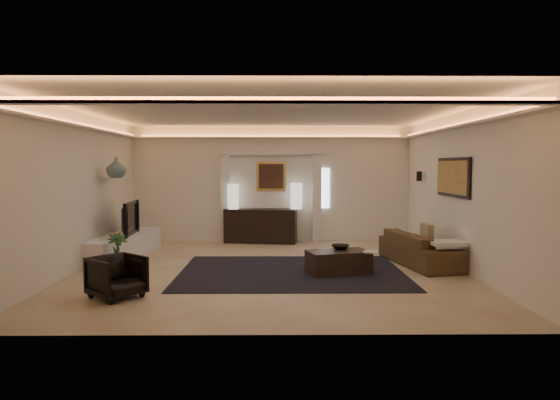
{
  "coord_description": "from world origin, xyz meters",
  "views": [
    {
      "loc": [
        0.12,
        -8.96,
        1.92
      ],
      "look_at": [
        0.2,
        0.6,
        1.25
      ],
      "focal_mm": 31.58,
      "sensor_mm": 36.0,
      "label": 1
    }
  ],
  "objects_px": {
    "console": "(261,227)",
    "sofa": "(420,249)",
    "coffee_table": "(338,262)",
    "armchair": "(117,277)"
  },
  "relations": [
    {
      "from": "coffee_table",
      "to": "armchair",
      "type": "xyz_separation_m",
      "value": [
        -3.42,
        -1.6,
        0.1
      ]
    },
    {
      "from": "coffee_table",
      "to": "armchair",
      "type": "bearing_deg",
      "value": -170.02
    },
    {
      "from": "console",
      "to": "armchair",
      "type": "bearing_deg",
      "value": -102.61
    },
    {
      "from": "sofa",
      "to": "coffee_table",
      "type": "bearing_deg",
      "value": 103.68
    },
    {
      "from": "console",
      "to": "sofa",
      "type": "height_order",
      "value": "console"
    },
    {
      "from": "console",
      "to": "coffee_table",
      "type": "xyz_separation_m",
      "value": [
        1.49,
        -3.56,
        -0.2
      ]
    },
    {
      "from": "sofa",
      "to": "console",
      "type": "bearing_deg",
      "value": 38.1
    },
    {
      "from": "console",
      "to": "armchair",
      "type": "relative_size",
      "value": 2.61
    },
    {
      "from": "console",
      "to": "sofa",
      "type": "bearing_deg",
      "value": -33.33
    },
    {
      "from": "console",
      "to": "sofa",
      "type": "xyz_separation_m",
      "value": [
        3.18,
        -2.79,
        -0.09
      ]
    }
  ]
}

